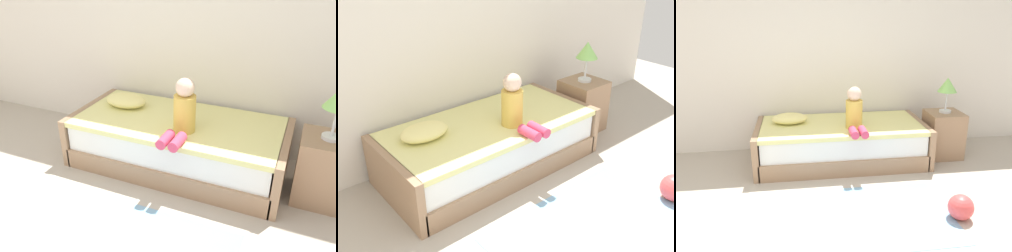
{
  "view_description": "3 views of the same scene",
  "coord_description": "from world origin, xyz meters",
  "views": [
    {
      "loc": [
        1.36,
        -0.79,
        1.94
      ],
      "look_at": [
        0.26,
        1.75,
        0.55
      ],
      "focal_mm": 36.44,
      "sensor_mm": 36.0,
      "label": 1
    },
    {
      "loc": [
        -1.75,
        -0.65,
        2.14
      ],
      "look_at": [
        0.26,
        1.75,
        0.55
      ],
      "focal_mm": 41.48,
      "sensor_mm": 36.0,
      "label": 2
    },
    {
      "loc": [
        -0.28,
        -1.97,
        1.79
      ],
      "look_at": [
        0.26,
        1.75,
        0.55
      ],
      "focal_mm": 35.92,
      "sensor_mm": 36.0,
      "label": 3
    }
  ],
  "objects": [
    {
      "name": "pillow",
      "position": [
        -0.38,
        2.1,
        0.56
      ],
      "size": [
        0.44,
        0.3,
        0.13
      ],
      "primitive_type": "ellipsoid",
      "color": "#F2E58C",
      "rests_on": "bed"
    },
    {
      "name": "nightstand",
      "position": [
        1.61,
        1.97,
        0.3
      ],
      "size": [
        0.44,
        0.44,
        0.6
      ],
      "primitive_type": "cube",
      "color": "#997556",
      "rests_on": "ground"
    },
    {
      "name": "bed",
      "position": [
        0.26,
        2.0,
        0.25
      ],
      "size": [
        2.11,
        1.0,
        0.5
      ],
      "color": "#997556",
      "rests_on": "ground"
    },
    {
      "name": "wall_rear",
      "position": [
        0.0,
        2.6,
        1.45
      ],
      "size": [
        7.2,
        0.1,
        2.9
      ],
      "primitive_type": "cube",
      "color": "silver",
      "rests_on": "ground"
    },
    {
      "name": "child_figure",
      "position": [
        0.39,
        1.77,
        0.7
      ],
      "size": [
        0.2,
        0.51,
        0.5
      ],
      "color": "gold",
      "rests_on": "bed"
    }
  ]
}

